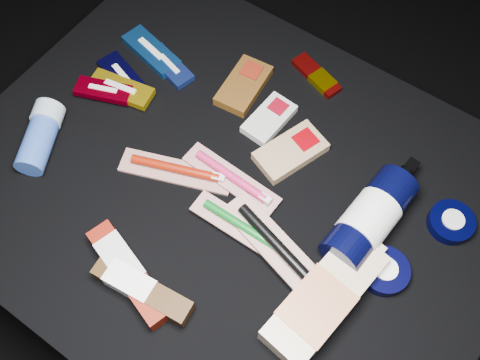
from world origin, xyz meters
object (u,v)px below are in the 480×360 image
Objects in this scene: bodywash_bottle at (323,300)px; deodorant_stick at (40,136)px; lotion_bottle at (370,219)px; toothpaste_carton_red at (127,270)px.

deodorant_stick is at bearing -168.95° from bodywash_bottle.
lotion_bottle is at bearing -8.05° from deodorant_stick.
deodorant_stick is 0.74× the size of toothpaste_carton_red.
bodywash_bottle is at bearing -23.17° from deodorant_stick.
deodorant_stick reaches higher than bodywash_bottle.
lotion_bottle is at bearing 63.61° from toothpaste_carton_red.
bodywash_bottle is (0.01, -0.16, -0.01)m from lotion_bottle.
toothpaste_carton_red is (0.29, -0.10, -0.01)m from deodorant_stick.
bodywash_bottle is at bearing 42.85° from toothpaste_carton_red.
bodywash_bottle is at bearing -82.85° from lotion_bottle.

